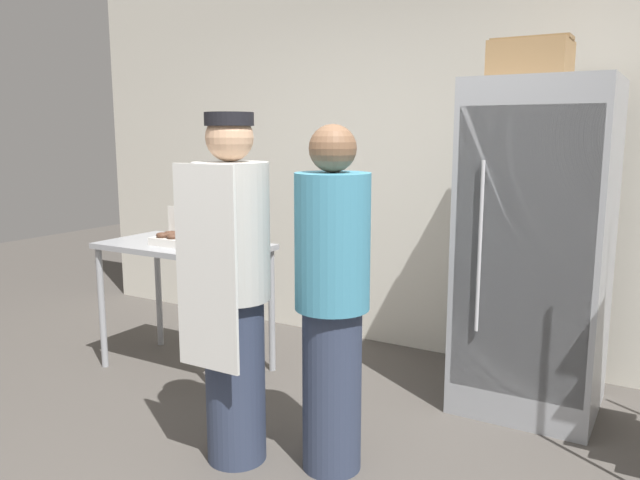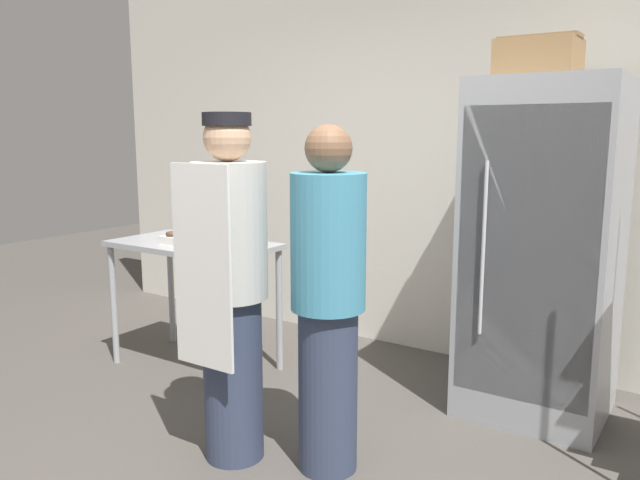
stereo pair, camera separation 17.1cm
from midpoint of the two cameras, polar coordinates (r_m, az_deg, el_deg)
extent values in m
cube|color=silver|center=(4.51, 12.87, 8.73)|extent=(6.40, 0.12, 3.05)
cube|color=#9EA0A5|center=(3.72, 20.96, -0.93)|extent=(0.77, 0.73, 1.88)
cube|color=gray|center=(3.38, 19.64, -1.56)|extent=(0.71, 0.02, 1.54)
cylinder|color=silver|center=(3.40, 16.10, -0.81)|extent=(0.02, 0.02, 0.92)
cube|color=#9EA0A5|center=(4.23, -10.40, -0.46)|extent=(1.11, 0.61, 0.04)
cylinder|color=#9EA0A5|center=(4.52, -17.31, -5.70)|extent=(0.04, 0.04, 0.83)
cylinder|color=#9EA0A5|center=(3.81, -7.32, -8.26)|extent=(0.04, 0.04, 0.83)
cylinder|color=#9EA0A5|center=(4.86, -12.48, -4.41)|extent=(0.04, 0.04, 0.83)
cylinder|color=#9EA0A5|center=(4.20, -2.58, -6.44)|extent=(0.04, 0.04, 0.83)
cube|color=silver|center=(4.20, -11.42, 0.03)|extent=(0.24, 0.19, 0.05)
cube|color=silver|center=(4.25, -10.54, 1.80)|extent=(0.24, 0.01, 0.19)
torus|color=#513323|center=(4.20, -12.22, 0.56)|extent=(0.09, 0.09, 0.03)
torus|color=#513323|center=(4.14, -11.34, 0.45)|extent=(0.09, 0.09, 0.03)
torus|color=#513323|center=(4.25, -11.54, 0.68)|extent=(0.09, 0.09, 0.03)
torus|color=#513323|center=(4.19, -10.66, 0.58)|extent=(0.09, 0.09, 0.03)
cylinder|color=black|center=(4.03, -5.34, 0.03)|extent=(0.12, 0.12, 0.08)
cylinder|color=#B2BCC1|center=(4.02, -5.37, 1.68)|extent=(0.10, 0.10, 0.15)
cylinder|color=black|center=(4.00, -5.39, 2.88)|extent=(0.10, 0.10, 0.02)
cube|color=#937047|center=(3.70, 20.64, 15.22)|extent=(0.41, 0.33, 0.20)
cube|color=olive|center=(3.72, 20.75, 16.92)|extent=(0.42, 0.17, 0.02)
cylinder|color=#333D56|center=(3.13, -6.36, -12.45)|extent=(0.29, 0.29, 0.81)
cylinder|color=beige|center=(2.94, -6.63, 0.83)|extent=(0.36, 0.36, 0.64)
sphere|color=tan|center=(2.90, -6.80, 9.29)|extent=(0.22, 0.22, 0.22)
cube|color=white|center=(2.83, -9.03, -2.53)|extent=(0.34, 0.02, 0.93)
cylinder|color=black|center=(2.90, -6.83, 10.92)|extent=(0.22, 0.22, 0.06)
cylinder|color=#333D56|center=(3.02, 2.40, -13.50)|extent=(0.28, 0.28, 0.79)
cylinder|color=teal|center=(2.82, 2.50, -0.19)|extent=(0.35, 0.35, 0.62)
sphere|color=brown|center=(2.78, 2.56, 8.37)|extent=(0.21, 0.21, 0.21)
camera|label=1|loc=(0.09, -88.45, 0.27)|focal=35.00mm
camera|label=2|loc=(0.09, 91.55, -0.27)|focal=35.00mm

